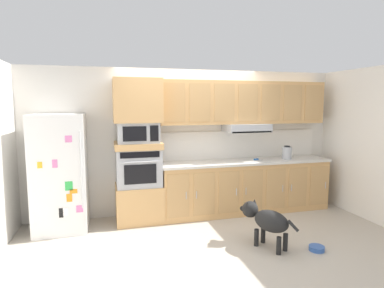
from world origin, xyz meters
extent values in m
plane|color=#B2A899|center=(0.00, 0.00, 0.00)|extent=(9.60, 9.60, 0.00)
cube|color=silver|center=(0.00, 1.11, 1.25)|extent=(6.20, 0.12, 2.50)
cube|color=white|center=(2.80, 0.00, 1.25)|extent=(0.12, 7.10, 2.50)
cube|color=white|center=(-2.08, 0.68, 0.88)|extent=(0.76, 0.70, 1.76)
cylinder|color=silver|center=(-1.75, 0.31, 0.98)|extent=(0.02, 0.02, 1.10)
cube|color=gold|center=(-2.29, 0.33, 1.07)|extent=(0.06, 0.01, 0.09)
cube|color=white|center=(-1.99, 0.33, 0.39)|extent=(0.08, 0.01, 0.12)
cube|color=pink|center=(-2.09, 0.33, 1.08)|extent=(0.07, 0.01, 0.11)
cube|color=pink|center=(-1.90, 0.33, 1.42)|extent=(0.09, 0.01, 0.09)
cube|color=pink|center=(-1.79, 0.33, 0.41)|extent=(0.09, 0.01, 0.10)
cube|color=orange|center=(-1.93, 0.33, 0.58)|extent=(0.08, 0.01, 0.11)
cube|color=black|center=(-2.05, 0.33, 0.37)|extent=(0.05, 0.01, 0.14)
cube|color=green|center=(-1.93, 0.33, 0.76)|extent=(0.10, 0.01, 0.13)
cube|color=orange|center=(-1.87, 0.33, 0.68)|extent=(0.10, 0.01, 0.06)
cube|color=tan|center=(-0.91, 0.75, 0.30)|extent=(0.74, 0.62, 0.60)
cube|color=#A8AAAF|center=(-0.91, 0.75, 0.90)|extent=(0.70, 0.58, 0.60)
cube|color=black|center=(-0.91, 0.45, 0.84)|extent=(0.49, 0.01, 0.30)
cube|color=black|center=(-0.91, 0.45, 1.14)|extent=(0.59, 0.01, 0.09)
cylinder|color=#A8AAAF|center=(-0.91, 0.43, 1.03)|extent=(0.56, 0.02, 0.02)
cube|color=tan|center=(-0.91, 0.75, 1.25)|extent=(0.74, 0.62, 0.10)
cube|color=#A8AAAF|center=(-0.91, 0.75, 1.46)|extent=(0.64, 0.53, 0.32)
cube|color=black|center=(-0.98, 0.48, 1.46)|extent=(0.35, 0.01, 0.22)
cube|color=black|center=(-0.68, 0.48, 1.46)|extent=(0.13, 0.01, 0.24)
cube|color=tan|center=(-0.91, 0.75, 1.96)|extent=(0.74, 0.62, 0.68)
cube|color=tan|center=(0.97, 0.75, 0.44)|extent=(3.01, 0.60, 0.88)
cube|color=tan|center=(-0.32, 0.44, 0.46)|extent=(0.36, 0.01, 0.70)
cylinder|color=#BCBCC1|center=(-0.19, 0.43, 0.46)|extent=(0.01, 0.01, 0.12)
cube|color=tan|center=(0.11, 0.44, 0.46)|extent=(0.36, 0.01, 0.70)
cylinder|color=#BCBCC1|center=(-0.02, 0.43, 0.46)|extent=(0.01, 0.01, 0.12)
cube|color=tan|center=(0.54, 0.44, 0.46)|extent=(0.36, 0.01, 0.70)
cylinder|color=#BCBCC1|center=(0.67, 0.43, 0.46)|extent=(0.01, 0.01, 0.12)
cube|color=tan|center=(0.97, 0.44, 0.46)|extent=(0.36, 0.01, 0.70)
cylinder|color=#BCBCC1|center=(0.84, 0.43, 0.46)|extent=(0.01, 0.01, 0.12)
cube|color=tan|center=(1.40, 0.44, 0.46)|extent=(0.36, 0.01, 0.70)
cylinder|color=#BCBCC1|center=(1.53, 0.43, 0.46)|extent=(0.01, 0.01, 0.12)
cube|color=tan|center=(1.83, 0.44, 0.46)|extent=(0.36, 0.01, 0.70)
cylinder|color=#BCBCC1|center=(1.70, 0.43, 0.46)|extent=(0.01, 0.01, 0.12)
cube|color=tan|center=(2.26, 0.44, 0.46)|extent=(0.36, 0.01, 0.70)
cylinder|color=#BCBCC1|center=(2.39, 0.43, 0.46)|extent=(0.01, 0.01, 0.12)
cube|color=beige|center=(0.97, 0.75, 0.90)|extent=(3.05, 0.64, 0.04)
cube|color=silver|center=(0.97, 1.04, 1.17)|extent=(3.05, 0.02, 0.50)
cube|color=tan|center=(0.97, 0.88, 1.93)|extent=(3.01, 0.34, 0.74)
cube|color=#A8AAAF|center=(1.00, 0.81, 1.49)|extent=(0.76, 0.48, 0.14)
cube|color=black|center=(1.00, 0.59, 1.43)|extent=(0.72, 0.04, 0.02)
cube|color=tan|center=(-0.32, 0.70, 1.93)|extent=(0.36, 0.01, 0.63)
cube|color=tan|center=(0.11, 0.70, 1.93)|extent=(0.36, 0.01, 0.63)
cube|color=tan|center=(0.54, 0.70, 1.93)|extent=(0.36, 0.01, 0.63)
cube|color=tan|center=(0.97, 0.70, 1.93)|extent=(0.36, 0.01, 0.63)
cube|color=tan|center=(1.40, 0.70, 1.93)|extent=(0.36, 0.01, 0.63)
cube|color=tan|center=(1.83, 0.70, 1.93)|extent=(0.36, 0.01, 0.63)
cube|color=tan|center=(2.26, 0.70, 1.93)|extent=(0.36, 0.01, 0.63)
cylinder|color=blue|center=(1.16, 0.73, 0.93)|extent=(0.10, 0.06, 0.03)
cylinder|color=silver|center=(1.20, 0.63, 0.93)|extent=(0.12, 0.05, 0.01)
cylinder|color=#A8AAAF|center=(1.75, 0.70, 1.03)|extent=(0.17, 0.17, 0.22)
cylinder|color=black|center=(1.75, 0.70, 1.15)|extent=(0.10, 0.10, 0.02)
ellipsoid|color=black|center=(0.68, -0.73, 0.37)|extent=(0.48, 0.57, 0.28)
sphere|color=black|center=(0.51, -0.43, 0.45)|extent=(0.23, 0.23, 0.23)
ellipsoid|color=black|center=(0.46, -0.33, 0.43)|extent=(0.13, 0.15, 0.08)
cone|color=black|center=(0.45, -0.47, 0.55)|extent=(0.06, 0.06, 0.07)
cone|color=black|center=(0.59, -0.40, 0.55)|extent=(0.06, 0.06, 0.07)
cylinder|color=black|center=(0.82, -1.01, 0.40)|extent=(0.11, 0.16, 0.13)
cylinder|color=black|center=(0.53, -0.62, 0.12)|extent=(0.06, 0.06, 0.23)
cylinder|color=black|center=(0.66, -0.54, 0.12)|extent=(0.06, 0.06, 0.23)
cylinder|color=black|center=(0.69, -0.92, 0.12)|extent=(0.06, 0.06, 0.23)
cylinder|color=black|center=(0.82, -0.85, 0.12)|extent=(0.06, 0.06, 0.23)
cylinder|color=#3359A5|center=(1.23, -0.95, 0.03)|extent=(0.20, 0.20, 0.06)
cylinder|color=brown|center=(1.23, -0.95, 0.04)|extent=(0.15, 0.15, 0.03)
camera|label=1|loc=(-1.38, -4.41, 1.91)|focal=30.16mm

